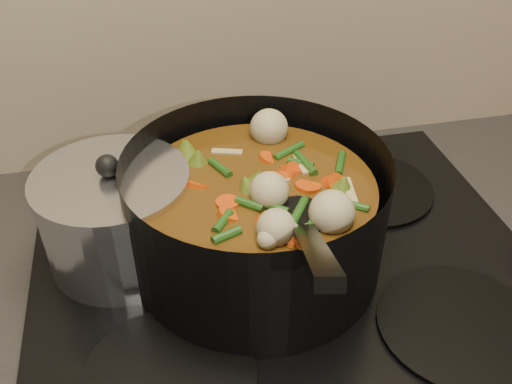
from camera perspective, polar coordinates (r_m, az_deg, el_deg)
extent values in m
cube|color=black|center=(0.74, 3.11, -10.03)|extent=(2.64, 0.64, 0.05)
cube|color=black|center=(0.72, 3.20, -8.12)|extent=(0.62, 0.54, 0.02)
cylinder|color=black|center=(0.61, -8.76, -17.93)|extent=(0.18, 0.18, 0.01)
cylinder|color=black|center=(0.68, 19.60, -12.38)|extent=(0.18, 0.18, 0.01)
cylinder|color=black|center=(0.79, -10.54, -2.60)|extent=(0.18, 0.18, 0.01)
cylinder|color=black|center=(0.85, 11.40, 0.37)|extent=(0.18, 0.18, 0.01)
cylinder|color=black|center=(0.67, 0.00, -2.07)|extent=(0.40, 0.40, 0.15)
cylinder|color=black|center=(0.72, 0.00, -6.46)|extent=(0.30, 0.30, 0.01)
cylinder|color=#56340E|center=(0.68, 0.00, -2.90)|extent=(0.28, 0.28, 0.11)
cylinder|color=#E23D0A|center=(0.66, 3.45, 0.87)|extent=(0.03, 0.03, 0.03)
cylinder|color=#E23D0A|center=(0.70, 2.84, 3.50)|extent=(0.04, 0.04, 0.03)
cylinder|color=#E23D0A|center=(0.73, -2.84, 4.97)|extent=(0.04, 0.04, 0.03)
cylinder|color=#E23D0A|center=(0.67, -4.54, 1.44)|extent=(0.03, 0.04, 0.03)
cylinder|color=#E23D0A|center=(0.62, -7.22, -1.85)|extent=(0.04, 0.04, 0.03)
cylinder|color=#E23D0A|center=(0.62, -0.85, -1.75)|extent=(0.04, 0.04, 0.03)
cylinder|color=#E23D0A|center=(0.60, 4.03, -2.88)|extent=(0.04, 0.04, 0.03)
cylinder|color=#E23D0A|center=(0.65, 9.20, -0.09)|extent=(0.04, 0.03, 0.03)
cylinder|color=#E23D0A|center=(0.68, 3.44, 2.36)|extent=(0.04, 0.04, 0.03)
cylinder|color=#E23D0A|center=(0.72, -0.31, 4.58)|extent=(0.04, 0.04, 0.03)
cylinder|color=#E23D0A|center=(0.67, -2.71, 1.70)|extent=(0.03, 0.03, 0.03)
cylinder|color=#E23D0A|center=(0.64, -6.37, -0.26)|extent=(0.04, 0.04, 0.03)
cylinder|color=#E23D0A|center=(0.58, -5.29, -4.82)|extent=(0.04, 0.04, 0.03)
sphere|color=#BFB587|center=(0.66, 5.45, 2.09)|extent=(0.04, 0.04, 0.04)
sphere|color=#BFB587|center=(0.69, -2.96, 3.96)|extent=(0.04, 0.04, 0.04)
sphere|color=#BFB587|center=(0.60, -3.50, -1.49)|extent=(0.04, 0.04, 0.04)
sphere|color=#BFB587|center=(0.63, 5.62, 0.58)|extent=(0.04, 0.04, 0.04)
cone|color=#596C1B|center=(0.58, -2.08, -3.87)|extent=(0.04, 0.04, 0.04)
cone|color=#596C1B|center=(0.62, 7.40, -0.80)|extent=(0.04, 0.04, 0.04)
cone|color=#596C1B|center=(0.71, 3.70, 4.53)|extent=(0.04, 0.04, 0.04)
cone|color=#596C1B|center=(0.69, -5.49, 3.73)|extent=(0.04, 0.04, 0.04)
cone|color=#596C1B|center=(0.60, -6.27, -2.15)|extent=(0.04, 0.04, 0.04)
cone|color=#596C1B|center=(0.59, 4.51, -3.19)|extent=(0.04, 0.04, 0.04)
cylinder|color=#205218|center=(0.68, 1.74, 2.91)|extent=(0.01, 0.04, 0.01)
cylinder|color=#205218|center=(0.73, -3.48, 5.24)|extent=(0.04, 0.03, 0.01)
cylinder|color=#205218|center=(0.67, -7.10, 1.88)|extent=(0.04, 0.02, 0.01)
cylinder|color=#205218|center=(0.62, -4.87, -1.32)|extent=(0.03, 0.04, 0.01)
cylinder|color=#205218|center=(0.61, -0.12, -1.71)|extent=(0.03, 0.04, 0.01)
cylinder|color=#205218|center=(0.60, 7.66, -2.96)|extent=(0.04, 0.02, 0.01)
cylinder|color=#205218|center=(0.66, 7.23, 1.66)|extent=(0.04, 0.03, 0.01)
cylinder|color=#205218|center=(0.69, 2.55, 3.66)|extent=(0.01, 0.04, 0.01)
cylinder|color=#205218|center=(0.68, -1.54, 2.96)|extent=(0.04, 0.03, 0.01)
cylinder|color=#205218|center=(0.68, -8.56, 2.23)|extent=(0.04, 0.02, 0.01)
cylinder|color=#205218|center=(0.61, -6.50, -1.88)|extent=(0.03, 0.04, 0.01)
cylinder|color=#205218|center=(0.59, -0.35, -2.86)|extent=(0.03, 0.04, 0.01)
cube|color=tan|center=(0.63, -6.49, -0.49)|extent=(0.04, 0.01, 0.00)
cube|color=tan|center=(0.59, 2.75, -3.16)|extent=(0.02, 0.05, 0.00)
cube|color=tan|center=(0.68, 5.79, 2.41)|extent=(0.04, 0.03, 0.00)
cube|color=tan|center=(0.70, -2.94, 4.00)|extent=(0.04, 0.04, 0.00)
cube|color=tan|center=(0.62, -5.96, -1.34)|extent=(0.03, 0.04, 0.00)
ellipsoid|color=black|center=(0.60, 3.79, -2.96)|extent=(0.10, 0.11, 0.01)
cube|color=black|center=(0.49, 5.81, -5.97)|extent=(0.06, 0.18, 0.11)
cylinder|color=silver|center=(0.71, -13.67, -2.90)|extent=(0.18, 0.18, 0.11)
cylinder|color=silver|center=(0.67, -14.41, 1.15)|extent=(0.18, 0.18, 0.01)
sphere|color=black|center=(0.66, -14.66, 2.54)|extent=(0.03, 0.03, 0.03)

